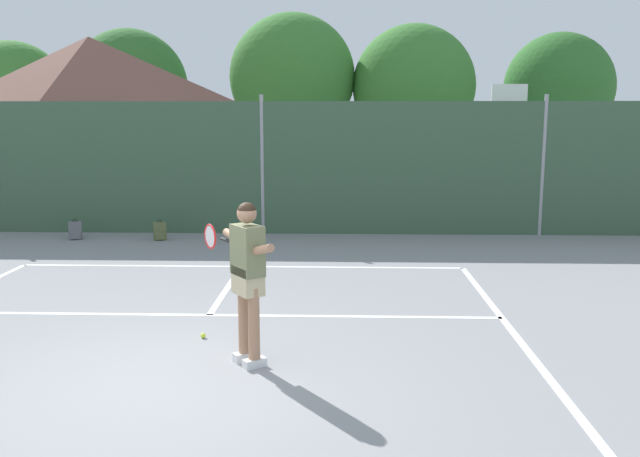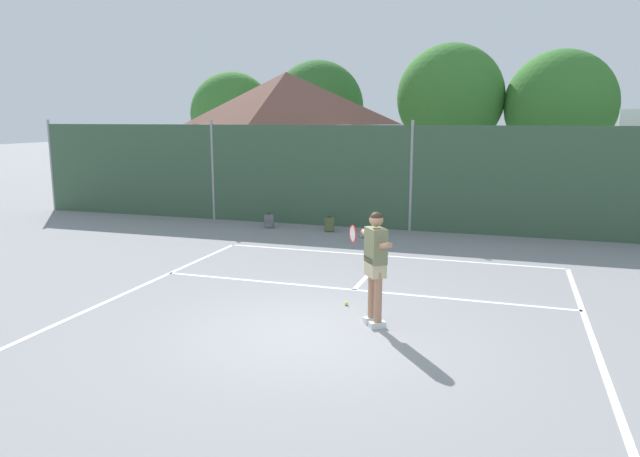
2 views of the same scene
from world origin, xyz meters
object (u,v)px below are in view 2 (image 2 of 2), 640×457
object	(u,v)px
tennis_ball	(346,304)
backpack_grey	(269,221)
basketball_hoop	(633,153)
backpack_olive	(329,225)
tennis_player	(375,258)

from	to	relation	value
tennis_ball	backpack_grey	bearing A→B (deg)	122.97
basketball_hoop	backpack_olive	bearing A→B (deg)	-161.53
basketball_hoop	tennis_ball	xyz separation A→B (m)	(-6.00, -9.37, -2.28)
basketball_hoop	tennis_player	size ratio (longest dim) A/B	1.91
basketball_hoop	backpack_grey	bearing A→B (deg)	-164.88
basketball_hoop	backpack_olive	distance (m)	9.04
tennis_player	basketball_hoop	bearing A→B (deg)	62.58
tennis_ball	backpack_grey	distance (m)	7.86
tennis_ball	backpack_olive	bearing A→B (deg)	109.59
tennis_player	tennis_ball	distance (m)	1.54
backpack_olive	tennis_player	bearing A→B (deg)	-67.74
tennis_player	backpack_olive	size ratio (longest dim) A/B	4.01
basketball_hoop	tennis_ball	bearing A→B (deg)	-122.64
tennis_ball	tennis_player	bearing A→B (deg)	-50.51
backpack_grey	backpack_olive	world-z (taller)	same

